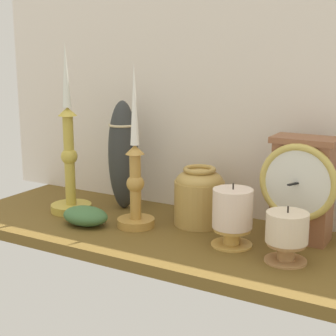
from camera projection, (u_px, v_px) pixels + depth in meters
ground_plane at (166, 236)px, 116.71cm from camera, size 100.00×36.00×2.40cm
back_wall at (206, 75)px, 124.88cm from camera, size 120.00×2.00×65.00cm
mantel_clock at (302, 187)px, 107.99cm from camera, size 15.70×10.48×21.52cm
candlestick_tall_left at (69, 163)px, 127.48cm from camera, size 9.80×9.80×40.15cm
candlestick_tall_center at (135, 181)px, 116.93cm from camera, size 8.34×8.34×35.90cm
brass_vase_jar at (199, 195)px, 119.26cm from camera, size 11.21×11.21×13.16cm
pillar_candle_front at (287, 234)px, 98.44cm from camera, size 7.90×7.90×10.72cm
pillar_candle_near_clock at (232, 214)px, 106.32cm from camera, size 8.30×8.30×12.89cm
tall_ceramic_vase at (123, 155)px, 129.96cm from camera, size 7.30×7.30×26.62cm
ivy_sprig at (85, 216)px, 119.69cm from camera, size 11.00×7.70×4.21cm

